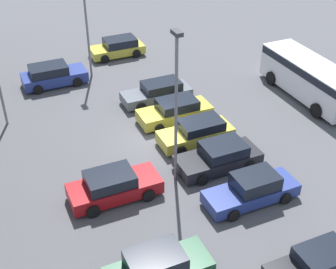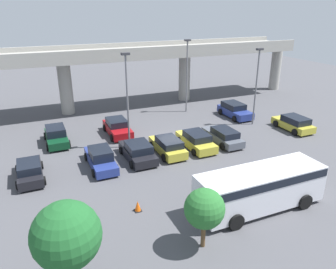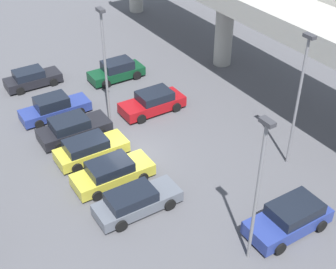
% 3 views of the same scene
% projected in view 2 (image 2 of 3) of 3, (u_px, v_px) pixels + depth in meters
% --- Properties ---
extents(ground_plane, '(97.87, 97.87, 0.00)m').
position_uv_depth(ground_plane, '(173.00, 143.00, 30.38)').
color(ground_plane, '#4C4C51').
extents(highway_overpass, '(47.17, 6.02, 7.51)m').
position_uv_depth(highway_overpass, '(128.00, 58.00, 39.38)').
color(highway_overpass, '#9E9B93').
rests_on(highway_overpass, ground_plane).
extents(parked_car_0, '(1.97, 4.30, 1.41)m').
position_uv_depth(parked_car_0, '(30.00, 171.00, 23.85)').
color(parked_car_0, black).
rests_on(parked_car_0, ground_plane).
extents(parked_car_1, '(2.02, 4.43, 1.57)m').
position_uv_depth(parked_car_1, '(56.00, 136.00, 30.01)').
color(parked_car_1, '#0C381E').
rests_on(parked_car_1, ground_plane).
extents(parked_car_2, '(1.98, 4.89, 1.57)m').
position_uv_depth(parked_car_2, '(101.00, 158.00, 25.66)').
color(parked_car_2, navy).
rests_on(parked_car_2, ground_plane).
extents(parked_car_3, '(2.22, 4.73, 1.48)m').
position_uv_depth(parked_car_3, '(138.00, 151.00, 26.94)').
color(parked_car_3, black).
rests_on(parked_car_3, ground_plane).
extents(parked_car_4, '(2.11, 4.73, 1.48)m').
position_uv_depth(parked_car_4, '(196.00, 140.00, 29.10)').
color(parked_car_4, gold).
rests_on(parked_car_4, ground_plane).
extents(parked_car_5, '(2.02, 4.79, 1.40)m').
position_uv_depth(parked_car_5, '(223.00, 136.00, 30.18)').
color(parked_car_5, '#515660').
rests_on(parked_car_5, ground_plane).
extents(parked_car_6, '(2.22, 4.61, 1.57)m').
position_uv_depth(parked_car_6, '(235.00, 110.00, 37.30)').
color(parked_car_6, navy).
rests_on(parked_car_6, ground_plane).
extents(parked_car_7, '(2.17, 4.38, 1.47)m').
position_uv_depth(parked_car_7, '(294.00, 123.00, 33.30)').
color(parked_car_7, gold).
rests_on(parked_car_7, ground_plane).
extents(parked_car_8, '(2.16, 4.68, 1.53)m').
position_uv_depth(parked_car_8, '(117.00, 127.00, 32.15)').
color(parked_car_8, maroon).
rests_on(parked_car_8, ground_plane).
extents(parked_car_9, '(2.05, 4.49, 1.44)m').
position_uv_depth(parked_car_9, '(168.00, 146.00, 27.95)').
color(parked_car_9, gold).
rests_on(parked_car_9, ground_plane).
extents(shuttle_bus, '(8.25, 2.81, 2.58)m').
position_uv_depth(shuttle_bus, '(260.00, 186.00, 20.11)').
color(shuttle_bus, silver).
rests_on(shuttle_bus, ground_plane).
extents(lamp_post_near_aisle, '(0.70, 0.35, 8.34)m').
position_uv_depth(lamp_post_near_aisle, '(127.00, 94.00, 27.68)').
color(lamp_post_near_aisle, slate).
rests_on(lamp_post_near_aisle, ground_plane).
extents(lamp_post_mid_lot, '(0.70, 0.35, 8.39)m').
position_uv_depth(lamp_post_mid_lot, '(187.00, 71.00, 37.58)').
color(lamp_post_mid_lot, slate).
rests_on(lamp_post_mid_lot, ground_plane).
extents(lamp_post_by_overpass, '(0.70, 0.35, 7.96)m').
position_uv_depth(lamp_post_by_overpass, '(257.00, 81.00, 33.47)').
color(lamp_post_by_overpass, slate).
rests_on(lamp_post_by_overpass, ground_plane).
extents(tree_front_left, '(2.92, 2.92, 4.58)m').
position_uv_depth(tree_front_left, '(66.00, 235.00, 13.38)').
color(tree_front_left, brown).
rests_on(tree_front_left, ground_plane).
extents(tree_front_centre, '(2.11, 2.11, 3.39)m').
position_uv_depth(tree_front_centre, '(204.00, 209.00, 16.51)').
color(tree_front_centre, brown).
rests_on(tree_front_centre, ground_plane).
extents(traffic_cone, '(0.44, 0.44, 0.70)m').
position_uv_depth(traffic_cone, '(138.00, 206.00, 20.21)').
color(traffic_cone, black).
rests_on(traffic_cone, ground_plane).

